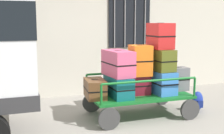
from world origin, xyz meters
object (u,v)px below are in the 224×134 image
(suitcase_midright_bottom, at_px, (160,82))
(suitcase_midright_middle, at_px, (161,60))
(suitcase_center_bottom, at_px, (139,85))
(backpack, at_px, (197,101))
(luggage_cart, at_px, (139,98))
(suitcase_midright_top, at_px, (160,36))
(suitcase_left_bottom, at_px, (95,89))
(suitcase_midleft_bottom, at_px, (118,86))
(suitcase_right_bottom, at_px, (178,79))
(suitcase_center_middle, at_px, (140,60))
(suitcase_midleft_middle, at_px, (118,63))

(suitcase_midright_bottom, bearing_deg, suitcase_midright_middle, 90.00)
(suitcase_center_bottom, bearing_deg, backpack, -4.90)
(luggage_cart, distance_m, suitcase_center_bottom, 0.29)
(luggage_cart, height_order, suitcase_midright_top, suitcase_midright_top)
(suitcase_left_bottom, bearing_deg, suitcase_midright_top, -0.34)
(suitcase_midleft_bottom, height_order, suitcase_center_bottom, suitcase_midleft_bottom)
(suitcase_center_bottom, bearing_deg, suitcase_midright_top, 4.13)
(suitcase_right_bottom, bearing_deg, suitcase_left_bottom, -179.81)
(suitcase_midright_top, bearing_deg, suitcase_right_bottom, 1.77)
(suitcase_midleft_bottom, height_order, suitcase_midright_middle, suitcase_midright_middle)
(luggage_cart, relative_size, backpack, 4.86)
(suitcase_center_middle, xyz_separation_m, suitcase_midright_top, (0.47, 0.05, 0.48))
(luggage_cart, bearing_deg, backpack, -5.46)
(suitcase_midleft_bottom, relative_size, suitcase_midright_bottom, 1.08)
(suitcase_midright_top, bearing_deg, suitcase_midleft_bottom, -177.02)
(suitcase_left_bottom, xyz_separation_m, suitcase_midright_bottom, (1.42, -0.07, 0.05))
(suitcase_left_bottom, xyz_separation_m, suitcase_center_bottom, (0.95, -0.04, 0.02))
(suitcase_midright_bottom, relative_size, backpack, 1.76)
(suitcase_center_bottom, distance_m, suitcase_right_bottom, 0.95)
(suitcase_midright_bottom, relative_size, suitcase_midright_top, 1.37)
(suitcase_midright_bottom, xyz_separation_m, suitcase_right_bottom, (0.47, 0.07, 0.02))
(suitcase_center_bottom, distance_m, backpack, 1.43)
(suitcase_left_bottom, xyz_separation_m, suitcase_right_bottom, (1.89, 0.01, 0.07))
(suitcase_midleft_middle, relative_size, suitcase_midright_bottom, 1.07)
(luggage_cart, distance_m, suitcase_midleft_bottom, 0.56)
(suitcase_center_bottom, distance_m, suitcase_midright_middle, 0.69)
(suitcase_center_bottom, distance_m, suitcase_midright_bottom, 0.48)
(suitcase_midright_middle, relative_size, suitcase_right_bottom, 1.34)
(suitcase_center_bottom, height_order, suitcase_midright_top, suitcase_midright_top)
(suitcase_midright_bottom, bearing_deg, suitcase_center_middle, 179.26)
(suitcase_midright_middle, relative_size, suitcase_midright_top, 1.22)
(suitcase_left_bottom, xyz_separation_m, suitcase_center_middle, (0.95, -0.06, 0.53))
(suitcase_midright_bottom, xyz_separation_m, backpack, (0.88, -0.09, -0.48))
(suitcase_left_bottom, height_order, suitcase_center_middle, suitcase_center_middle)
(suitcase_midleft_bottom, relative_size, suitcase_midleft_middle, 1.02)
(suitcase_right_bottom, xyz_separation_m, backpack, (0.41, -0.16, -0.50))
(suitcase_midright_middle, bearing_deg, suitcase_right_bottom, 7.03)
(suitcase_midright_bottom, distance_m, suitcase_right_bottom, 0.48)
(backpack, bearing_deg, suitcase_midright_bottom, 174.03)
(suitcase_center_middle, bearing_deg, luggage_cart, 90.00)
(suitcase_left_bottom, height_order, suitcase_midleft_bottom, suitcase_midleft_bottom)
(suitcase_center_bottom, xyz_separation_m, suitcase_midright_top, (0.47, 0.03, 1.00))
(suitcase_center_bottom, xyz_separation_m, suitcase_midright_bottom, (0.47, -0.02, 0.04))
(luggage_cart, bearing_deg, suitcase_center_bottom, -90.00)
(suitcase_center_bottom, xyz_separation_m, suitcase_right_bottom, (0.95, 0.05, 0.06))
(suitcase_midright_bottom, distance_m, backpack, 1.01)
(suitcase_center_middle, height_order, suitcase_midright_middle, suitcase_center_middle)
(suitcase_midright_middle, distance_m, suitcase_midright_top, 0.50)
(suitcase_midleft_bottom, bearing_deg, suitcase_midleft_middle, 90.00)
(suitcase_midright_top, bearing_deg, suitcase_midright_bottom, -90.00)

